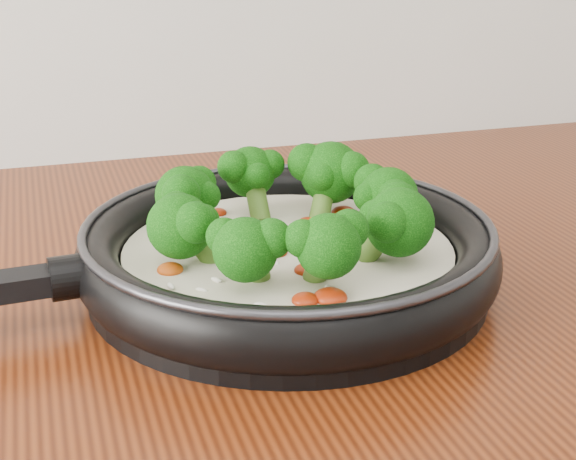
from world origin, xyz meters
name	(u,v)px	position (x,y,z in m)	size (l,w,h in m)	color
skillet	(286,247)	(-0.04, 1.06, 0.94)	(0.54, 0.36, 0.10)	black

